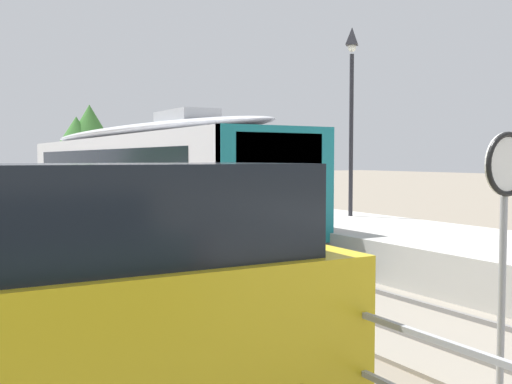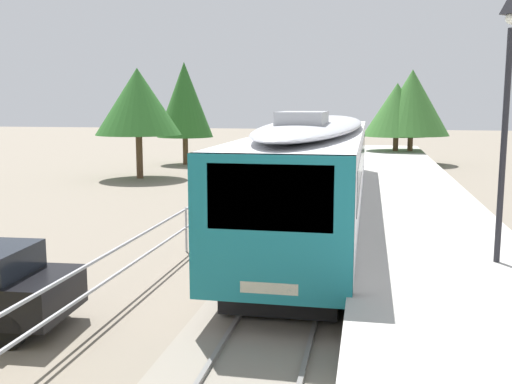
{
  "view_description": "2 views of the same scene",
  "coord_description": "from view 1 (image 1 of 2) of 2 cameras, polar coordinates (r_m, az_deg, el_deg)",
  "views": [
    {
      "loc": [
        -6.64,
        5.01,
        2.56
      ],
      "look_at": [
        0.0,
        16.28,
        1.8
      ],
      "focal_mm": 41.1,
      "sensor_mm": 36.0,
      "label": 1
    },
    {
      "loc": [
        1.6,
        5.86,
        4.06
      ],
      "look_at": [
        -1.0,
        19.28,
        2.0
      ],
      "focal_mm": 41.0,
      "sensor_mm": 36.0,
      "label": 2
    }
  ],
  "objects": [
    {
      "name": "track_rails",
      "position": [
        18.41,
        -9.11,
        -4.61
      ],
      "size": [
        3.2,
        60.0,
        0.14
      ],
      "color": "gray",
      "rests_on": "ground"
    },
    {
      "name": "speed_limit_sign",
      "position": [
        5.99,
        23.16,
        -1.09
      ],
      "size": [
        0.61,
        0.1,
        2.81
      ],
      "color": "#9EA0A5",
      "rests_on": "ground"
    },
    {
      "name": "commuter_train",
      "position": [
        20.91,
        -12.0,
        2.11
      ],
      "size": [
        2.82,
        19.34,
        3.74
      ],
      "color": "silver",
      "rests_on": "track_rails"
    },
    {
      "name": "tree_distant_centre",
      "position": [
        43.33,
        -15.87,
        5.29
      ],
      "size": [
        5.1,
        5.1,
        6.36
      ],
      "color": "brown",
      "rests_on": "ground"
    },
    {
      "name": "ground_plane",
      "position": [
        17.56,
        -18.29,
        -5.23
      ],
      "size": [
        160.0,
        160.0,
        0.0
      ],
      "primitive_type": "plane",
      "color": "slate"
    },
    {
      "name": "tree_behind_station_far",
      "position": [
        42.94,
        -17.07,
        4.66
      ],
      "size": [
        4.55,
        4.55,
        5.48
      ],
      "color": "brown",
      "rests_on": "ground"
    },
    {
      "name": "platform_lamp_mid_platform",
      "position": [
        17.09,
        9.29,
        10.21
      ],
      "size": [
        0.34,
        0.34,
        5.35
      ],
      "color": "#232328",
      "rests_on": "station_platform"
    },
    {
      "name": "station_platform",
      "position": [
        19.77,
        -0.31,
        -2.81
      ],
      "size": [
        3.9,
        60.0,
        0.9
      ],
      "primitive_type": "cube",
      "color": "#B7B5AD",
      "rests_on": "ground"
    },
    {
      "name": "parked_van_yellow",
      "position": [
        5.15,
        -17.33,
        -11.02
      ],
      "size": [
        4.96,
        2.1,
        2.51
      ],
      "color": "gold",
      "rests_on": "ground"
    },
    {
      "name": "carpark_fence",
      "position": [
        7.92,
        -4.91,
        -8.71
      ],
      "size": [
        0.06,
        36.06,
        1.25
      ],
      "color": "#9EA0A5",
      "rests_on": "ground"
    }
  ]
}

